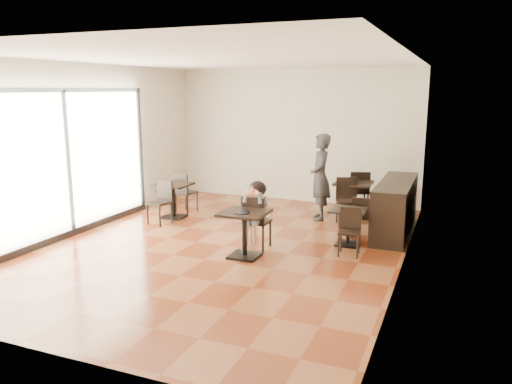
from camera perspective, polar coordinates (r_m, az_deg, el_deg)
The scene contains 23 objects.
floor at distance 8.88m, azimuth -3.52°, elevation -6.15°, with size 6.00×8.00×0.01m, color brown.
ceiling at distance 8.46m, azimuth -3.79°, elevation 14.94°, with size 6.00×8.00×0.01m, color white.
wall_back at distance 12.23m, azimuth 4.55°, elevation 6.43°, with size 6.00×0.01×3.20m, color beige.
wall_front at distance 5.27m, azimuth -22.86°, elevation -1.49°, with size 6.00×0.01×3.20m, color beige.
wall_left at distance 10.18m, azimuth -19.10°, elevation 4.76°, with size 0.01×8.00×3.20m, color beige.
wall_right at distance 7.72m, azimuth 16.87°, elevation 2.87°, with size 0.01×8.00×3.20m, color beige.
storefront_window at distance 9.82m, azimuth -20.79°, elevation 3.23°, with size 0.04×4.50×2.60m, color white.
child_table at distance 8.17m, azimuth -1.32°, elevation -4.88°, with size 0.73×0.73×0.77m, color black, non-canonical shape.
child_chair at distance 8.64m, azimuth 0.13°, elevation -3.42°, with size 0.42×0.42×0.93m, color black, non-canonical shape.
child at distance 8.61m, azimuth 0.13°, elevation -2.64°, with size 0.42×0.58×1.17m, color slate, non-canonical shape.
plate at distance 7.98m, azimuth -1.62°, elevation -2.35°, with size 0.26×0.26×0.02m, color black.
pizza_slice at distance 8.34m, azimuth -0.36°, elevation -0.10°, with size 0.27×0.21×0.06m, color tan, non-canonical shape.
adult_patron at distance 10.53m, azimuth 7.35°, elevation 1.72°, with size 0.66×0.43×1.82m, color #313136.
cafe_table_mid at distance 8.97m, azimuth 10.49°, elevation -3.97°, with size 0.62×0.62×0.65m, color black, non-canonical shape.
cafe_table_left at distance 10.81m, azimuth -9.41°, elevation -1.00°, with size 0.70×0.70×0.74m, color black, non-canonical shape.
cafe_table_back at distance 10.78m, azimuth 11.03°, elevation -0.95°, with size 0.75×0.75×0.79m, color black, non-canonical shape.
chair_mid_a at distance 9.45m, azimuth 11.98°, elevation -2.80°, with size 0.35×0.35×0.79m, color black, non-canonical shape.
chair_mid_b at distance 8.40m, azimuth 10.63°, elevation -4.57°, with size 0.35×0.35×0.79m, color black, non-canonical shape.
chair_left_a at distance 11.26m, azimuth -7.97°, elevation -0.06°, with size 0.40×0.40×0.89m, color black, non-canonical shape.
chair_left_b at distance 10.34m, azimuth -11.01°, elevation -1.22°, with size 0.40×0.40×0.89m, color black, non-canonical shape.
chair_back_a at distance 11.29m, azimuth 11.59°, elevation 0.02°, with size 0.43×0.43×0.95m, color black, non-canonical shape.
chair_back_b at distance 10.24m, azimuth 10.44°, elevation -1.14°, with size 0.43×0.43×0.95m, color black, non-canonical shape.
service_counter at distance 9.92m, azimuth 15.61°, elevation -1.66°, with size 0.60×2.40×1.00m, color black.
Camera 1 is at (3.68, -7.61, 2.72)m, focal length 35.00 mm.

